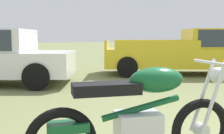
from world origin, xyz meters
TOP-DOWN VIEW (x-y plane):
  - motorcycle_green at (-1.17, -0.22)m, footprint 2.00×0.64m
  - pickup_truck_yellow at (3.15, 5.25)m, footprint 5.46×3.34m

SIDE VIEW (x-z plane):
  - motorcycle_green at x=-1.17m, z-range -0.02..0.99m
  - pickup_truck_yellow at x=3.15m, z-range 0.01..1.50m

